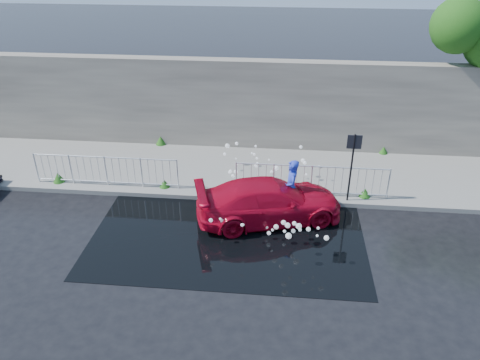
% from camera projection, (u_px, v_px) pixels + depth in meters
% --- Properties ---
extents(ground, '(90.00, 90.00, 0.00)m').
position_uv_depth(ground, '(206.00, 254.00, 13.13)').
color(ground, black).
rests_on(ground, ground).
extents(pavement, '(30.00, 4.00, 0.15)m').
position_uv_depth(pavement, '(228.00, 170.00, 17.45)').
color(pavement, gray).
rests_on(pavement, ground).
extents(curb, '(30.00, 0.25, 0.16)m').
position_uv_depth(curb, '(220.00, 197.00, 15.71)').
color(curb, gray).
rests_on(curb, ground).
extents(retaining_wall, '(30.00, 0.60, 3.50)m').
position_uv_depth(retaining_wall, '(234.00, 104.00, 18.50)').
color(retaining_wall, '#5B534C').
rests_on(retaining_wall, pavement).
extents(puddle, '(8.00, 5.00, 0.01)m').
position_uv_depth(puddle, '(228.00, 234.00, 13.95)').
color(puddle, black).
rests_on(puddle, ground).
extents(sign_post, '(0.45, 0.06, 2.50)m').
position_uv_depth(sign_post, '(353.00, 157.00, 14.65)').
color(sign_post, black).
rests_on(sign_post, ground).
extents(railing_left, '(5.05, 0.05, 1.10)m').
position_uv_depth(railing_left, '(106.00, 170.00, 16.03)').
color(railing_left, silver).
rests_on(railing_left, pavement).
extents(railing_right, '(5.05, 0.05, 1.10)m').
position_uv_depth(railing_right, '(311.00, 179.00, 15.44)').
color(railing_right, silver).
rests_on(railing_right, pavement).
extents(weeds, '(12.17, 3.93, 0.36)m').
position_uv_depth(weeds, '(217.00, 170.00, 16.93)').
color(weeds, '#1C5617').
rests_on(weeds, pavement).
extents(water_spray, '(3.54, 5.70, 1.01)m').
position_uv_depth(water_spray, '(266.00, 192.00, 14.80)').
color(water_spray, white).
rests_on(water_spray, ground).
extents(red_car, '(4.82, 3.00, 1.30)m').
position_uv_depth(red_car, '(269.00, 201.00, 14.40)').
color(red_car, '#A9061F').
rests_on(red_car, ground).
extents(person, '(0.51, 0.72, 1.84)m').
position_uv_depth(person, '(291.00, 188.00, 14.58)').
color(person, '#2638C0').
rests_on(person, ground).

